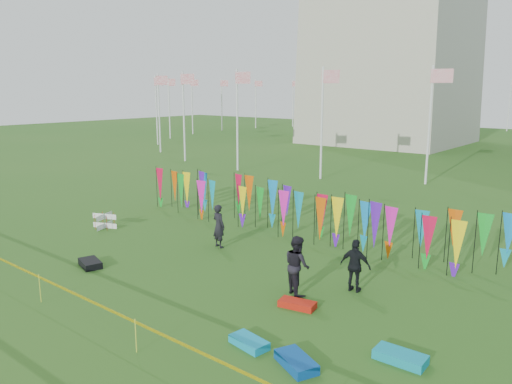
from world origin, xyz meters
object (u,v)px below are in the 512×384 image
Objects in this scene: person_mid at (297,265)px; kite_bag_blue at (296,362)px; person_right at (355,266)px; kite_bag_turquoise at (249,342)px; kite_bag_red at (297,304)px; kite_bag_teal at (400,357)px; person_left at (219,226)px; box_kite at (105,221)px; kite_bag_black at (90,263)px.

person_mid reaches higher than kite_bag_blue.
person_right reaches higher than kite_bag_turquoise.
kite_bag_blue is at bearing -1.06° from kite_bag_turquoise.
kite_bag_teal is (3.67, -0.94, 0.02)m from kite_bag_red.
kite_bag_red is (-1.85, 2.72, -0.02)m from kite_bag_blue.
person_left reaches higher than kite_bag_teal.
box_kite is 6.31m from person_left.
kite_bag_turquoise is 0.92× the size of kite_bag_blue.
person_left is at bearing 158.78° from kite_bag_teal.
box_kite is 0.67× the size of kite_bag_black.
box_kite is 15.86m from kite_bag_teal.
person_mid is at bearing 171.11° from person_left.
kite_bag_teal is at bearing -8.53° from box_kite.
kite_bag_black reaches higher than kite_bag_blue.
person_right is at bearing 71.34° from kite_bag_red.
kite_bag_blue is at bearing 154.04° from person_mid.
person_right is at bearing -173.88° from person_left.
person_mid reaches higher than person_left.
box_kite is 11.43m from person_mid.
kite_bag_teal is at bearing 5.07° from kite_bag_black.
kite_bag_red is (5.87, -2.77, -0.81)m from person_left.
kite_bag_turquoise is 3.74m from kite_bag_teal.
kite_bag_blue reaches higher than kite_bag_turquoise.
kite_bag_red is at bearing 97.72° from kite_bag_turquoise.
kite_bag_red is 0.89× the size of kite_bag_teal.
kite_bag_blue is at bearing -55.73° from kite_bag_red.
person_left reaches higher than kite_bag_red.
person_mid is 1.68× the size of kite_bag_blue.
box_kite is 12.79m from person_right.
kite_bag_turquoise is at bearing 134.87° from person_mid.
person_right reaches higher than kite_bag_teal.
box_kite is 0.68× the size of kite_bag_turquoise.
kite_bag_teal is at bearing -14.31° from kite_bag_red.
person_left is 6.64m from person_right.
person_right is at bearing 25.55° from kite_bag_black.
kite_bag_red is 3.78m from kite_bag_teal.
box_kite is 0.39× the size of person_left.
person_left reaches higher than kite_bag_blue.
person_left is 1.04× the size of person_right.
box_kite is 0.65× the size of kite_bag_red.
person_mid reaches higher than kite_bag_turquoise.
person_mid is 1.75× the size of kite_bag_red.
kite_bag_blue is at bearing -135.54° from kite_bag_teal.
person_right is 9.66m from kite_bag_black.
box_kite is at bearing -3.00° from person_right.
person_mid is 4.42m from kite_bag_blue.
kite_bag_turquoise is at bearing -152.02° from kite_bag_teal.
person_right reaches higher than kite_bag_black.
kite_bag_blue is (1.49, -0.03, 0.02)m from kite_bag_turquoise.
person_right is at bearing 3.47° from box_kite.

